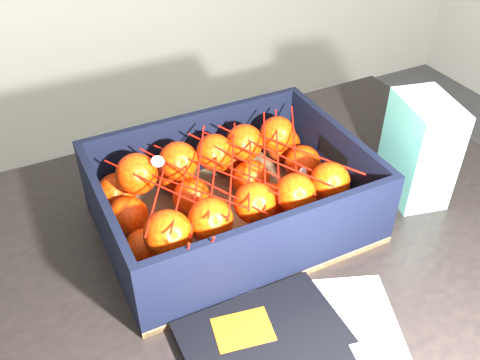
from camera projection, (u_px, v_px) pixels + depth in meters
name	position (u px, v px, depth m)	size (l,w,h in m)	color
table	(226.00, 307.00, 0.86)	(1.21, 0.82, 0.75)	black
produce_crate	(232.00, 203.00, 0.85)	(0.41, 0.31, 0.13)	brown
clementine_heap	(231.00, 193.00, 0.84)	(0.39, 0.29, 0.12)	red
mesh_net	(230.00, 171.00, 0.80)	(0.34, 0.27, 0.09)	red
retail_carton	(419.00, 149.00, 0.89)	(0.08, 0.12, 0.18)	white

